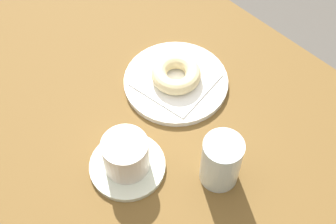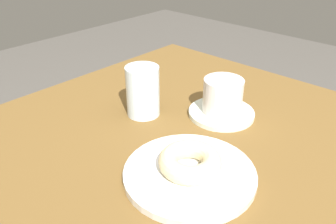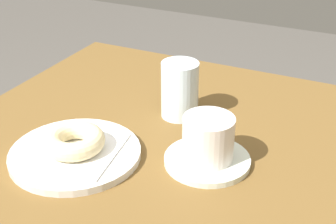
# 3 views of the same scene
# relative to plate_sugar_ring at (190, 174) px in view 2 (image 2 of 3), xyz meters

# --- Properties ---
(table) EXTENTS (1.02, 0.74, 0.72)m
(table) POSITION_rel_plate_sugar_ring_xyz_m (0.05, 0.10, -0.12)
(table) COLOR brown
(table) RESTS_ON ground_plane
(plate_sugar_ring) EXTENTS (0.21, 0.21, 0.01)m
(plate_sugar_ring) POSITION_rel_plate_sugar_ring_xyz_m (0.00, 0.00, 0.00)
(plate_sugar_ring) COLOR silver
(plate_sugar_ring) RESTS_ON table
(napkin_sugar_ring) EXTENTS (0.16, 0.16, 0.00)m
(napkin_sugar_ring) POSITION_rel_plate_sugar_ring_xyz_m (0.00, 0.00, 0.01)
(napkin_sugar_ring) COLOR white
(napkin_sugar_ring) RESTS_ON plate_sugar_ring
(donut_sugar_ring) EXTENTS (0.10, 0.10, 0.03)m
(donut_sugar_ring) POSITION_rel_plate_sugar_ring_xyz_m (0.00, 0.00, 0.02)
(donut_sugar_ring) COLOR beige
(donut_sugar_ring) RESTS_ON napkin_sugar_ring
(water_glass) EXTENTS (0.07, 0.07, 0.10)m
(water_glass) POSITION_rel_plate_sugar_ring_xyz_m (-0.20, 0.09, 0.05)
(water_glass) COLOR silver
(water_glass) RESTS_ON table
(coffee_cup) EXTENTS (0.14, 0.14, 0.08)m
(coffee_cup) POSITION_rel_plate_sugar_ring_xyz_m (-0.08, 0.20, 0.03)
(coffee_cup) COLOR silver
(coffee_cup) RESTS_ON table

